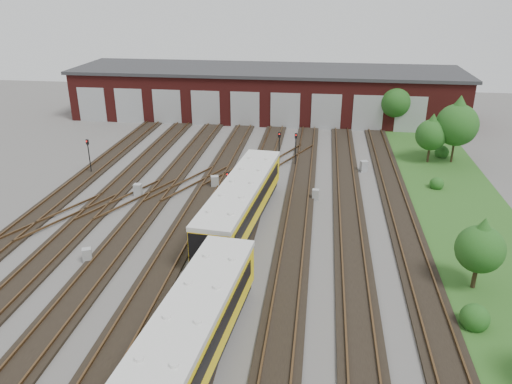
# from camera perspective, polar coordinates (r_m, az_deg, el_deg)

# --- Properties ---
(ground) EXTENTS (120.00, 120.00, 0.00)m
(ground) POSITION_cam_1_polar(r_m,az_deg,el_deg) (32.12, -7.07, -8.92)
(ground) COLOR #43403E
(ground) RESTS_ON ground
(track_network) EXTENTS (30.40, 70.00, 0.33)m
(track_network) POSITION_cam_1_polar(r_m,az_deg,el_deg) (32.59, -7.11, -8.19)
(track_network) COLOR black
(track_network) RESTS_ON ground
(maintenance_shed) EXTENTS (51.00, 12.50, 6.35)m
(maintenance_shed) POSITION_cam_1_polar(r_m,az_deg,el_deg) (68.09, 1.20, 11.34)
(maintenance_shed) COLOR #511614
(maintenance_shed) RESTS_ON ground
(grass_verge) EXTENTS (8.00, 55.00, 0.05)m
(grass_verge) POSITION_cam_1_polar(r_m,az_deg,el_deg) (41.65, 23.01, -2.86)
(grass_verge) COLOR #27521B
(grass_verge) RESTS_ON ground
(metro_train) EXTENTS (4.24, 47.46, 3.15)m
(metro_train) POSITION_cam_1_polar(r_m,az_deg,el_deg) (23.21, -8.21, -17.31)
(metro_train) COLOR black
(metro_train) RESTS_ON ground
(signal_mast_0) EXTENTS (0.28, 0.27, 3.35)m
(signal_mast_0) POSITION_cam_1_polar(r_m,az_deg,el_deg) (49.40, -18.58, 4.35)
(signal_mast_0) COLOR black
(signal_mast_0) RESTS_ON ground
(signal_mast_1) EXTENTS (0.29, 0.28, 3.39)m
(signal_mast_1) POSITION_cam_1_polar(r_m,az_deg,el_deg) (38.71, -3.19, 0.56)
(signal_mast_1) COLOR black
(signal_mast_1) RESTS_ON ground
(signal_mast_2) EXTENTS (0.27, 0.25, 3.25)m
(signal_mast_2) POSITION_cam_1_polar(r_m,az_deg,el_deg) (49.50, 2.67, 5.53)
(signal_mast_2) COLOR black
(signal_mast_2) RESTS_ON ground
(signal_mast_3) EXTENTS (0.25, 0.24, 3.28)m
(signal_mast_3) POSITION_cam_1_polar(r_m,az_deg,el_deg) (49.14, 4.56, 5.36)
(signal_mast_3) COLOR black
(signal_mast_3) RESTS_ON ground
(relay_cabinet_0) EXTENTS (0.64, 0.54, 1.06)m
(relay_cabinet_0) POSITION_cam_1_polar(r_m,az_deg,el_deg) (43.52, -13.34, 0.24)
(relay_cabinet_0) COLOR #96999B
(relay_cabinet_0) RESTS_ON ground
(relay_cabinet_1) EXTENTS (0.78, 0.71, 1.10)m
(relay_cabinet_1) POSITION_cam_1_polar(r_m,az_deg,el_deg) (44.14, -4.73, 1.16)
(relay_cabinet_1) COLOR #96999B
(relay_cabinet_1) RESTS_ON ground
(relay_cabinet_2) EXTENTS (0.71, 0.66, 0.95)m
(relay_cabinet_2) POSITION_cam_1_polar(r_m,az_deg,el_deg) (34.40, -18.74, -6.85)
(relay_cabinet_2) COLOR #96999B
(relay_cabinet_2) RESTS_ON ground
(relay_cabinet_3) EXTENTS (0.58, 0.50, 0.91)m
(relay_cabinet_3) POSITION_cam_1_polar(r_m,az_deg,el_deg) (41.90, 6.82, -0.29)
(relay_cabinet_3) COLOR #96999B
(relay_cabinet_3) RESTS_ON ground
(relay_cabinet_4) EXTENTS (0.80, 0.73, 1.08)m
(relay_cabinet_4) POSITION_cam_1_polar(r_m,az_deg,el_deg) (48.88, 12.22, 2.89)
(relay_cabinet_4) COLOR #96999B
(relay_cabinet_4) RESTS_ON ground
(tree_0) EXTENTS (3.78, 3.78, 6.26)m
(tree_0) POSITION_cam_1_polar(r_m,az_deg,el_deg) (62.94, 15.66, 10.31)
(tree_0) COLOR #2E2314
(tree_0) RESTS_ON ground
(tree_1) EXTENTS (3.05, 3.05, 5.05)m
(tree_1) POSITION_cam_1_polar(r_m,az_deg,el_deg) (52.41, 19.44, 6.55)
(tree_1) COLOR #2E2314
(tree_1) RESTS_ON ground
(tree_2) EXTENTS (4.13, 4.13, 6.84)m
(tree_2) POSITION_cam_1_polar(r_m,az_deg,el_deg) (52.98, 22.06, 7.64)
(tree_2) COLOR #2E2314
(tree_2) RESTS_ON ground
(tree_3) EXTENTS (2.80, 2.80, 4.64)m
(tree_3) POSITION_cam_1_polar(r_m,az_deg,el_deg) (31.50, 24.33, -5.43)
(tree_3) COLOR #2E2314
(tree_3) RESTS_ON ground
(bush_0) EXTENTS (1.54, 1.54, 1.54)m
(bush_0) POSITION_cam_1_polar(r_m,az_deg,el_deg) (29.23, 23.78, -12.69)
(bush_0) COLOR #1F4814
(bush_0) RESTS_ON ground
(bush_1) EXTENTS (1.21, 1.21, 1.21)m
(bush_1) POSITION_cam_1_polar(r_m,az_deg,el_deg) (46.61, 19.98, 1.08)
(bush_1) COLOR #1F4814
(bush_1) RESTS_ON ground
(bush_2) EXTENTS (1.43, 1.43, 1.43)m
(bush_2) POSITION_cam_1_polar(r_m,az_deg,el_deg) (55.34, 20.50, 4.48)
(bush_2) COLOR #1F4814
(bush_2) RESTS_ON ground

